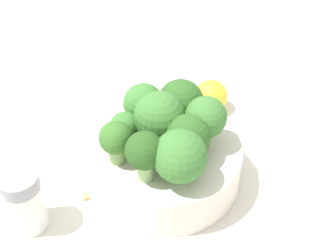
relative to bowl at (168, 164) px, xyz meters
name	(u,v)px	position (x,y,z in m)	size (l,w,h in m)	color
ground_plane	(168,180)	(0.00, 0.00, -0.03)	(3.00, 3.00, 0.00)	silver
bowl	(168,164)	(0.00, 0.00, 0.00)	(0.17, 0.17, 0.05)	silver
broccoli_floret_0	(160,117)	(-0.01, 0.01, 0.06)	(0.06, 0.06, 0.07)	#8EB770
broccoli_floret_1	(188,137)	(0.03, -0.01, 0.06)	(0.05, 0.05, 0.06)	#8EB770
broccoli_floret_2	(206,118)	(0.04, 0.02, 0.06)	(0.05, 0.05, 0.06)	#84AD66
broccoli_floret_3	(116,140)	(-0.05, -0.04, 0.06)	(0.04, 0.04, 0.05)	#7A9E5B
broccoli_floret_4	(180,157)	(0.03, -0.04, 0.06)	(0.06, 0.06, 0.06)	#7A9E5B
broccoli_floret_5	(125,127)	(-0.05, -0.01, 0.05)	(0.03, 0.03, 0.04)	#7A9E5B
broccoli_floret_6	(145,153)	(-0.01, -0.05, 0.06)	(0.04, 0.04, 0.06)	#8EB770
broccoli_floret_7	(144,104)	(-0.04, 0.03, 0.06)	(0.05, 0.05, 0.06)	#7A9E5B
broccoli_floret_8	(178,102)	(0.00, 0.04, 0.06)	(0.05, 0.05, 0.06)	#7A9E5B
pepper_shaker	(24,201)	(-0.12, -0.11, 0.01)	(0.04, 0.04, 0.08)	silver
lemon_wedge	(211,96)	(0.01, 0.15, 0.00)	(0.05, 0.05, 0.05)	yellow
almond_crumb_1	(85,195)	(-0.08, -0.06, -0.02)	(0.01, 0.01, 0.01)	tan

